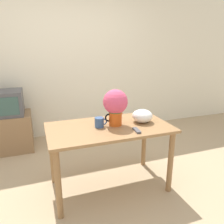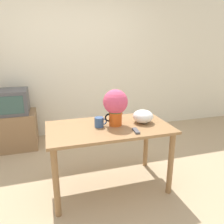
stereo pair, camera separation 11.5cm
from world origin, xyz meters
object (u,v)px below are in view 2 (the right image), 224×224
at_px(tv_set, 13,102).
at_px(coffee_mug, 99,122).
at_px(flower_vase, 115,105).
at_px(white_bowl, 143,116).

bearing_deg(tv_set, coffee_mug, -53.93).
height_order(flower_vase, coffee_mug, flower_vase).
bearing_deg(tv_set, white_bowl, -42.93).
bearing_deg(flower_vase, white_bowl, -2.15).
xyz_separation_m(flower_vase, white_bowl, (0.32, -0.01, -0.16)).
bearing_deg(white_bowl, coffee_mug, 178.65).
relative_size(white_bowl, tv_set, 0.48).
height_order(coffee_mug, white_bowl, white_bowl).
bearing_deg(white_bowl, flower_vase, 177.85).
xyz_separation_m(flower_vase, tv_set, (-1.21, 1.41, -0.21)).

